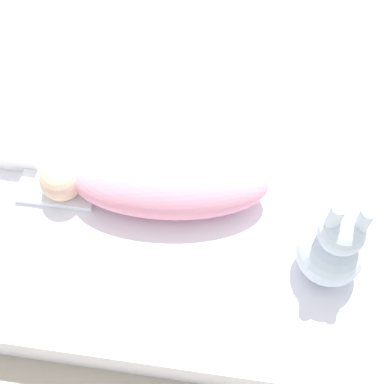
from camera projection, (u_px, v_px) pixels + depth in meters
name	position (u px, v px, depth m)	size (l,w,h in m)	color
ground_plane	(211.00, 229.00, 1.54)	(12.00, 12.00, 0.00)	#B2A893
bed_mattress	(212.00, 218.00, 1.48)	(1.54, 0.86, 0.14)	white
burp_cloth	(60.00, 182.00, 1.45)	(0.21, 0.15, 0.02)	white
swaddled_baby	(161.00, 182.00, 1.37)	(0.60, 0.26, 0.15)	pink
pillow	(3.00, 106.00, 1.54)	(0.31, 0.37, 0.08)	white
bunny_plush	(333.00, 248.00, 1.24)	(0.16, 0.16, 0.30)	silver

